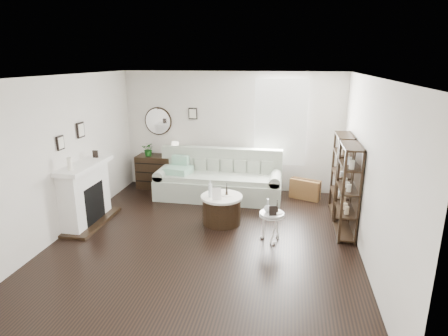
% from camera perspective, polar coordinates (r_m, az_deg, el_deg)
% --- Properties ---
extents(room, '(5.50, 5.50, 5.50)m').
position_cam_1_polar(room, '(8.44, 6.09, 6.93)').
color(room, black).
rests_on(room, ground).
extents(fireplace, '(0.50, 1.40, 1.84)m').
position_cam_1_polar(fireplace, '(7.34, -20.26, -3.96)').
color(fireplace, white).
rests_on(fireplace, ground).
extents(shelf_unit_far, '(0.30, 0.80, 1.60)m').
position_cam_1_polar(shelf_unit_far, '(7.54, 17.44, -1.06)').
color(shelf_unit_far, black).
rests_on(shelf_unit_far, ground).
extents(shelf_unit_near, '(0.30, 0.80, 1.60)m').
position_cam_1_polar(shelf_unit_near, '(6.69, 18.33, -3.32)').
color(shelf_unit_near, black).
rests_on(shelf_unit_near, ground).
extents(sofa, '(2.72, 0.94, 1.06)m').
position_cam_1_polar(sofa, '(8.25, -0.76, -2.11)').
color(sofa, '#A5B19E').
rests_on(sofa, ground).
extents(quilt, '(0.63, 0.55, 0.14)m').
position_cam_1_polar(quilt, '(8.25, -7.01, -0.31)').
color(quilt, '#289571').
rests_on(quilt, sofa).
extents(suitcase, '(0.69, 0.44, 0.43)m').
position_cam_1_polar(suitcase, '(8.37, 12.24, -3.17)').
color(suitcase, brown).
rests_on(suitcase, ground).
extents(dresser, '(1.17, 0.50, 0.78)m').
position_cam_1_polar(dresser, '(8.96, -9.37, -0.57)').
color(dresser, black).
rests_on(dresser, ground).
extents(table_lamp, '(0.29, 0.29, 0.35)m').
position_cam_1_polar(table_lamp, '(8.71, -7.42, 2.87)').
color(table_lamp, white).
rests_on(table_lamp, dresser).
extents(potted_plant, '(0.30, 0.27, 0.32)m').
position_cam_1_polar(potted_plant, '(8.88, -11.42, 2.83)').
color(potted_plant, '#1B5819').
rests_on(potted_plant, dresser).
extents(drum_table, '(0.77, 0.77, 0.53)m').
position_cam_1_polar(drum_table, '(6.98, -0.36, -6.29)').
color(drum_table, black).
rests_on(drum_table, ground).
extents(pedestal_table, '(0.42, 0.42, 0.50)m').
position_cam_1_polar(pedestal_table, '(6.31, 7.29, -7.13)').
color(pedestal_table, silver).
rests_on(pedestal_table, ground).
extents(eiffel_drum, '(0.14, 0.14, 0.21)m').
position_cam_1_polar(eiffel_drum, '(6.89, 0.42, -3.34)').
color(eiffel_drum, black).
rests_on(eiffel_drum, drum_table).
extents(bottle_drum, '(0.07, 0.07, 0.31)m').
position_cam_1_polar(bottle_drum, '(6.79, -2.10, -3.19)').
color(bottle_drum, silver).
rests_on(bottle_drum, drum_table).
extents(card_frame_drum, '(0.17, 0.11, 0.21)m').
position_cam_1_polar(card_frame_drum, '(6.68, -1.12, -3.94)').
color(card_frame_drum, white).
rests_on(card_frame_drum, drum_table).
extents(eiffel_ped, '(0.14, 0.14, 0.20)m').
position_cam_1_polar(eiffel_ped, '(6.28, 8.09, -5.88)').
color(eiffel_ped, black).
rests_on(eiffel_ped, pedestal_table).
extents(flask_ped, '(0.12, 0.12, 0.23)m').
position_cam_1_polar(flask_ped, '(6.27, 6.69, -5.69)').
color(flask_ped, silver).
rests_on(flask_ped, pedestal_table).
extents(card_frame_ped, '(0.13, 0.08, 0.16)m').
position_cam_1_polar(card_frame_ped, '(6.16, 7.44, -6.48)').
color(card_frame_ped, black).
rests_on(card_frame_ped, pedestal_table).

